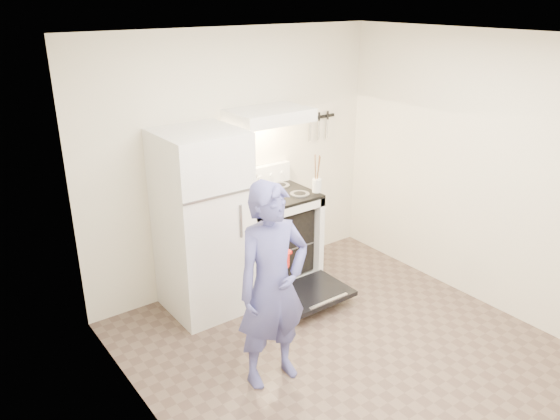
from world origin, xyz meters
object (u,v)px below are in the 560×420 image
object	(u,v)px
refrigerator	(203,224)
tea_kettle	(244,178)
stove_body	(274,240)
dutch_oven	(274,258)
person	(273,286)

from	to	relation	value
refrigerator	tea_kettle	size ratio (longest dim) A/B	5.74
stove_body	tea_kettle	world-z (taller)	tea_kettle
stove_body	refrigerator	bearing A→B (deg)	-178.23
dutch_oven	refrigerator	bearing A→B (deg)	99.94
stove_body	dutch_oven	bearing A→B (deg)	-125.85
person	dutch_oven	bearing A→B (deg)	57.04
tea_kettle	dutch_oven	size ratio (longest dim) A/B	0.93
stove_body	person	bearing A→B (deg)	-126.26
refrigerator	dutch_oven	distance (m)	0.90
stove_body	dutch_oven	world-z (taller)	same
refrigerator	dutch_oven	size ratio (longest dim) A/B	5.37
dutch_oven	stove_body	bearing A→B (deg)	54.15
tea_kettle	person	bearing A→B (deg)	-115.79
stove_body	dutch_oven	xyz separation A→B (m)	(-0.66, -0.91, 0.35)
person	dutch_oven	xyz separation A→B (m)	(0.25, 0.33, 0.02)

